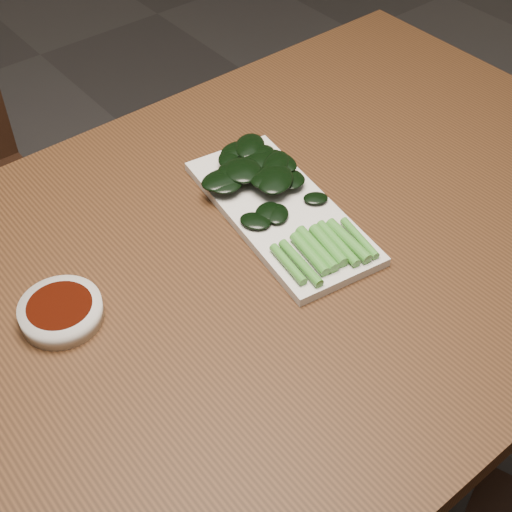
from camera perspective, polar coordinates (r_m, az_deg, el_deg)
name	(u,v)px	position (r m, az deg, el deg)	size (l,w,h in m)	color
table	(232,303)	(1.01, -1.94, -3.79)	(1.40, 0.80, 0.75)	#3E2411
sauce_bowl	(61,311)	(0.92, -15.33, -4.30)	(0.10, 0.10, 0.03)	silver
serving_plate	(280,211)	(1.03, 1.96, 3.61)	(0.19, 0.34, 0.01)	silver
gai_lan	(270,187)	(1.04, 1.13, 5.56)	(0.16, 0.32, 0.03)	#469132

